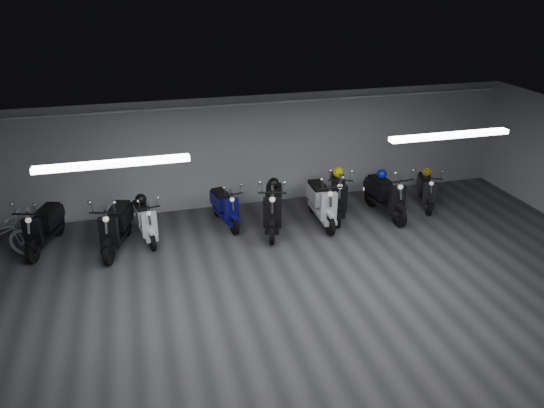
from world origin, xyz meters
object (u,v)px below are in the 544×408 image
object	(u,v)px
scooter_8	(386,189)
helmet_2	(427,172)
scooter_2	(144,214)
scooter_4	(225,201)
scooter_7	(338,188)
helmet_4	(274,183)
scooter_1	(115,219)
helmet_3	(338,172)
scooter_5	(273,200)
scooter_9	(427,185)
helmet_1	(382,174)
scooter_0	(42,220)
scooter_6	(322,195)
helmet_0	(141,199)

from	to	relation	value
scooter_8	helmet_2	size ratio (longest dim) A/B	8.27
scooter_2	scooter_4	size ratio (longest dim) A/B	1.01
scooter_2	scooter_7	distance (m)	4.60
helmet_2	helmet_4	size ratio (longest dim) A/B	0.88
scooter_1	helmet_3	world-z (taller)	scooter_1
scooter_2	helmet_2	xyz separation A→B (m)	(7.03, 0.20, 0.24)
helmet_2	helmet_3	world-z (taller)	helmet_3
scooter_5	helmet_2	size ratio (longest dim) A/B	8.73
scooter_9	scooter_2	bearing A→B (deg)	-159.59
scooter_1	helmet_1	xyz separation A→B (m)	(6.28, 0.31, 0.29)
scooter_5	scooter_1	bearing A→B (deg)	-162.78
scooter_4	helmet_3	world-z (taller)	scooter_4
scooter_1	helmet_4	distance (m)	3.58
scooter_2	helmet_3	distance (m)	4.71
scooter_4	helmet_1	world-z (taller)	scooter_4
scooter_0	scooter_5	xyz separation A→B (m)	(4.97, -0.42, 0.07)
scooter_1	helmet_3	bearing A→B (deg)	23.02
helmet_2	scooter_6	bearing A→B (deg)	-171.99
helmet_2	scooter_4	bearing A→B (deg)	179.24
helmet_3	scooter_0	bearing A→B (deg)	-178.19
scooter_6	helmet_4	world-z (taller)	scooter_6
scooter_7	scooter_2	bearing A→B (deg)	-160.16
helmet_0	helmet_3	distance (m)	4.73
scooter_0	helmet_0	distance (m)	2.08
helmet_1	scooter_5	bearing A→B (deg)	-173.93
scooter_9	helmet_0	size ratio (longest dim) A/B	6.27
scooter_9	helmet_2	world-z (taller)	scooter_9
helmet_0	scooter_2	bearing A→B (deg)	-79.43
scooter_7	scooter_8	size ratio (longest dim) A/B	1.01
scooter_2	helmet_0	distance (m)	0.36
helmet_2	helmet_4	world-z (taller)	helmet_4
scooter_7	scooter_9	distance (m)	2.37
scooter_2	helmet_3	xyz separation A→B (m)	(4.68, 0.35, 0.41)
scooter_8	scooter_5	bearing A→B (deg)	174.75
scooter_6	scooter_0	bearing A→B (deg)	178.22
helmet_3	scooter_7	bearing A→B (deg)	-108.70
helmet_1	helmet_0	bearing A→B (deg)	177.80
scooter_6	helmet_0	world-z (taller)	scooter_6
scooter_5	helmet_3	bearing A→B (deg)	36.45
scooter_9	helmet_1	bearing A→B (deg)	-160.21
scooter_1	scooter_2	xyz separation A→B (m)	(0.60, 0.30, -0.10)
helmet_2	helmet_4	bearing A→B (deg)	-176.86
scooter_0	helmet_1	bearing A→B (deg)	17.08
scooter_0	scooter_1	world-z (taller)	scooter_1
scooter_0	helmet_0	size ratio (longest dim) A/B	7.12
scooter_8	helmet_1	xyz separation A→B (m)	(-0.03, 0.26, 0.29)
scooter_6	helmet_1	size ratio (longest dim) A/B	7.67
scooter_4	scooter_5	xyz separation A→B (m)	(1.02, -0.56, 0.14)
scooter_0	scooter_5	distance (m)	4.99
scooter_6	helmet_3	bearing A→B (deg)	44.11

